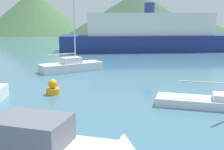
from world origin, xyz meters
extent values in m
cube|color=slate|center=(-1.67, 4.24, 1.23)|extent=(2.56, 2.00, 0.88)
cube|color=silver|center=(-5.29, 21.69, 0.39)|extent=(5.75, 5.21, 0.77)
cube|color=silver|center=(-5.29, 21.69, 1.04)|extent=(2.22, 2.16, 0.54)
cylinder|color=#BCBCC1|center=(-4.95, 21.97, 4.54)|extent=(0.12, 0.12, 7.53)
cylinder|color=#BCBCC1|center=(-5.97, 21.14, 1.67)|extent=(2.09, 1.75, 0.10)
cylinder|color=#BCBCC1|center=(5.46, 11.64, 1.36)|extent=(3.87, 0.66, 0.10)
cube|color=navy|center=(1.86, 41.48, 1.24)|extent=(28.32, 12.44, 2.49)
cube|color=silver|center=(1.86, 41.48, 4.17)|extent=(20.04, 9.65, 3.37)
cylinder|color=navy|center=(1.86, 41.48, 6.66)|extent=(1.61, 1.61, 1.60)
cylinder|color=orange|center=(-4.11, 13.18, 0.19)|extent=(0.86, 0.86, 0.39)
sphere|color=orange|center=(-4.11, 13.18, 0.69)|extent=(0.60, 0.60, 0.60)
cone|color=#476B42|center=(-38.96, 94.60, 7.91)|extent=(38.25, 38.25, 15.82)
cone|color=#38563D|center=(-1.79, 80.01, 6.60)|extent=(43.59, 43.59, 13.21)
cone|color=#38563D|center=(15.77, 94.56, 3.28)|extent=(34.26, 34.26, 6.56)
camera|label=1|loc=(1.95, -3.67, 4.61)|focal=45.00mm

